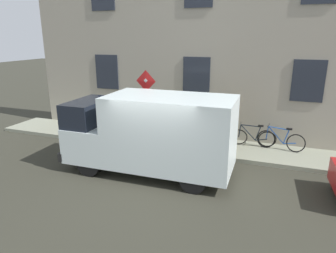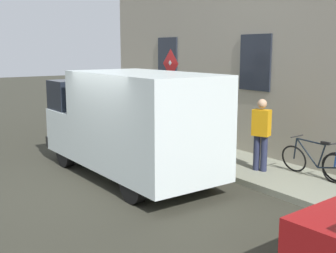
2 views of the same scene
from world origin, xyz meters
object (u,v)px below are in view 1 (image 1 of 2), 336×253
Objects in this scene: delivery_van at (152,132)px; pedestrian at (222,124)px; bicycle_black at (253,137)px; sign_post_stacked at (146,98)px; bicycle_blue at (281,140)px.

delivery_van reaches higher than pedestrian.
sign_post_stacked is at bearing 12.94° from bicycle_black.
pedestrian is (-0.57, 1.08, 0.56)m from bicycle_black.
bicycle_blue is 2.23m from pedestrian.
pedestrian is at bearing -124.97° from delivery_van.
delivery_van is at bearing 43.26° from bicycle_black.
sign_post_stacked reaches higher than delivery_van.
sign_post_stacked is at bearing -63.03° from delivery_van.
delivery_van is 3.12× the size of pedestrian.
delivery_van is 3.11m from pedestrian.
bicycle_black is 1.35m from pedestrian.
pedestrian reaches higher than bicycle_black.
sign_post_stacked is at bearing 21.28° from bicycle_blue.
bicycle_black is at bearing -83.52° from pedestrian.
pedestrian is (2.57, -1.73, -0.26)m from delivery_van.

